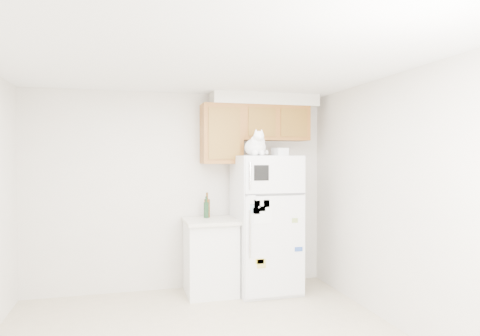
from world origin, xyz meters
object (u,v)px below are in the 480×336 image
object	(u,v)px
base_counter	(211,256)
storage_box_front	(281,152)
bottle_amber	(207,205)
bottle_green	(206,207)
cat	(256,146)
storage_box_back	(280,152)
refrigerator	(266,223)

from	to	relation	value
base_counter	storage_box_front	world-z (taller)	storage_box_front
storage_box_front	bottle_amber	world-z (taller)	storage_box_front
storage_box_front	bottle_green	distance (m)	1.16
cat	storage_box_front	xyz separation A→B (m)	(0.33, 0.03, -0.07)
base_counter	bottle_green	world-z (taller)	bottle_green
bottle_green	bottle_amber	world-z (taller)	bottle_amber
storage_box_front	bottle_amber	size ratio (longest dim) A/B	0.47
storage_box_front	storage_box_back	bearing A→B (deg)	64.64
base_counter	storage_box_back	xyz separation A→B (m)	(0.89, -0.02, 1.29)
bottle_amber	bottle_green	bearing A→B (deg)	-115.12
cat	bottle_amber	world-z (taller)	cat
cat	storage_box_back	bearing A→B (deg)	30.89
cat	bottle_green	world-z (taller)	cat
base_counter	bottle_green	xyz separation A→B (m)	(-0.03, 0.12, 0.59)
base_counter	cat	bearing A→B (deg)	-26.74
base_counter	cat	xyz separation A→B (m)	(0.51, -0.25, 1.36)
storage_box_back	bottle_green	world-z (taller)	storage_box_back
base_counter	storage_box_back	world-z (taller)	storage_box_back
refrigerator	bottle_amber	size ratio (longest dim) A/B	5.37
cat	storage_box_back	xyz separation A→B (m)	(0.39, 0.23, -0.07)
bottle_amber	storage_box_back	bearing A→B (deg)	-11.53
storage_box_front	bottle_green	world-z (taller)	storage_box_front
cat	storage_box_back	distance (m)	0.46
cat	storage_box_front	world-z (taller)	cat
bottle_amber	cat	bearing A→B (deg)	-38.86
refrigerator	base_counter	world-z (taller)	refrigerator
storage_box_back	storage_box_front	bearing A→B (deg)	-119.68
storage_box_back	bottle_amber	world-z (taller)	storage_box_back
refrigerator	bottle_green	world-z (taller)	refrigerator
base_counter	bottle_amber	xyz separation A→B (m)	(-0.01, 0.16, 0.62)
cat	storage_box_front	distance (m)	0.34
storage_box_front	bottle_amber	bearing A→B (deg)	145.81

